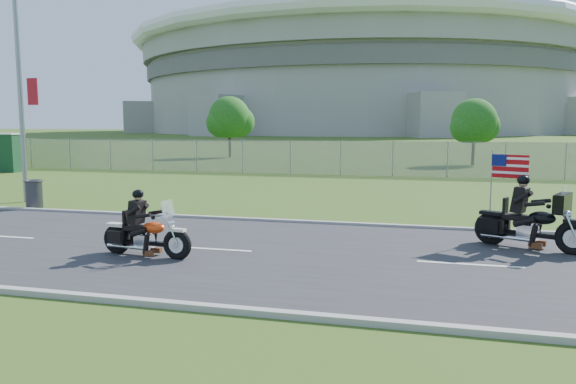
% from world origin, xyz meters
% --- Properties ---
extents(ground, '(420.00, 420.00, 0.00)m').
position_xyz_m(ground, '(0.00, 0.00, 0.00)').
color(ground, '#2A4917').
rests_on(ground, ground).
extents(road, '(120.00, 8.00, 0.04)m').
position_xyz_m(road, '(0.00, 0.00, 0.02)').
color(road, '#28282B').
rests_on(road, ground).
extents(curb_north, '(120.00, 0.18, 0.12)m').
position_xyz_m(curb_north, '(0.00, 4.05, 0.05)').
color(curb_north, '#9E9B93').
rests_on(curb_north, ground).
extents(curb_south, '(120.00, 0.18, 0.12)m').
position_xyz_m(curb_south, '(0.00, -4.05, 0.05)').
color(curb_south, '#9E9B93').
rests_on(curb_south, ground).
extents(fence, '(60.00, 0.03, 2.00)m').
position_xyz_m(fence, '(-5.00, 20.00, 1.00)').
color(fence, gray).
rests_on(fence, ground).
extents(stadium, '(140.40, 140.40, 29.20)m').
position_xyz_m(stadium, '(-20.00, 170.00, 15.58)').
color(stadium, '#A3A099').
rests_on(stadium, ground).
extents(streetlight, '(0.90, 2.46, 10.00)m').
position_xyz_m(streetlight, '(-11.98, 6.22, 5.64)').
color(streetlight, gray).
rests_on(streetlight, ground).
extents(porta_toilet_a, '(1.10, 1.10, 2.30)m').
position_xyz_m(porta_toilet_a, '(-22.00, 17.00, 1.15)').
color(porta_toilet_a, '#133D1F').
rests_on(porta_toilet_a, ground).
extents(tree_fence_near, '(3.52, 3.28, 4.75)m').
position_xyz_m(tree_fence_near, '(6.04, 30.04, 2.97)').
color(tree_fence_near, '#382316').
rests_on(tree_fence_near, ground).
extents(tree_fence_mid, '(3.96, 3.69, 5.30)m').
position_xyz_m(tree_fence_mid, '(-13.95, 34.04, 3.30)').
color(tree_fence_mid, '#382316').
rests_on(tree_fence_mid, ground).
extents(motorcycle_lead, '(2.32, 0.72, 1.56)m').
position_xyz_m(motorcycle_lead, '(-3.11, -1.00, 0.50)').
color(motorcycle_lead, black).
rests_on(motorcycle_lead, ground).
extents(motorcycle_follow, '(2.55, 1.43, 2.26)m').
position_xyz_m(motorcycle_follow, '(5.48, 1.95, 0.62)').
color(motorcycle_follow, black).
rests_on(motorcycle_follow, ground).
extents(trash_can, '(0.76, 0.76, 1.00)m').
position_xyz_m(trash_can, '(-10.47, 4.55, 0.50)').
color(trash_can, '#3F3E44').
rests_on(trash_can, ground).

